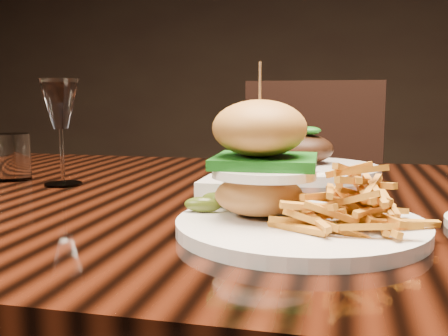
% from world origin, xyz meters
% --- Properties ---
extents(dining_table, '(1.60, 0.90, 0.75)m').
position_xyz_m(dining_table, '(0.00, 0.00, 0.67)').
color(dining_table, black).
rests_on(dining_table, ground).
extents(burger_plate, '(0.28, 0.28, 0.19)m').
position_xyz_m(burger_plate, '(0.09, -0.19, 0.80)').
color(burger_plate, white).
rests_on(burger_plate, dining_table).
extents(ramekin, '(0.09, 0.09, 0.04)m').
position_xyz_m(ramekin, '(-0.00, -0.08, 0.77)').
color(ramekin, white).
rests_on(ramekin, dining_table).
extents(wine_glass, '(0.07, 0.07, 0.18)m').
position_xyz_m(wine_glass, '(-0.32, 0.03, 0.88)').
color(wine_glass, white).
rests_on(wine_glass, dining_table).
extents(water_tumbler, '(0.06, 0.06, 0.08)m').
position_xyz_m(water_tumbler, '(-0.44, 0.06, 0.79)').
color(water_tumbler, white).
rests_on(water_tumbler, dining_table).
extents(far_dish, '(0.29, 0.29, 0.09)m').
position_xyz_m(far_dish, '(0.07, 0.24, 0.77)').
color(far_dish, white).
rests_on(far_dish, dining_table).
extents(chair_far, '(0.50, 0.50, 0.95)m').
position_xyz_m(chair_far, '(0.03, 0.89, 0.54)').
color(chair_far, black).
rests_on(chair_far, ground).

